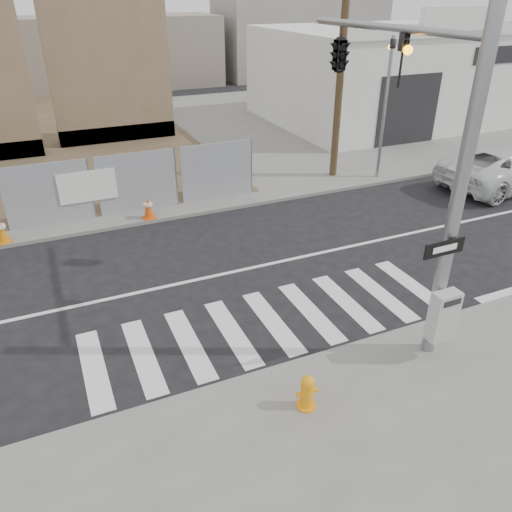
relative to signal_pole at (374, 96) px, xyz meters
name	(u,v)px	position (x,y,z in m)	size (l,w,h in m)	color
ground	(233,272)	(-2.49, 2.05, -4.78)	(100.00, 100.00, 0.00)	black
sidewalk_far	(130,141)	(-2.49, 16.05, -4.72)	(50.00, 20.00, 0.12)	slate
signal_pole	(374,96)	(0.00, 0.00, 0.00)	(0.96, 5.87, 7.00)	gray
far_signal_pole	(387,89)	(5.51, 6.65, -1.30)	(0.16, 0.20, 5.60)	gray
concrete_wall_right	(110,71)	(-2.99, 16.13, -1.40)	(5.50, 1.30, 8.00)	brown
auto_shop	(381,74)	(11.50, 15.01, -2.25)	(12.00, 10.20, 5.95)	silver
utility_pole_right	(343,38)	(4.01, 7.55, 0.42)	(1.60, 0.28, 10.00)	#4E3E24
fire_hydrant	(307,392)	(-3.12, -3.18, -4.32)	(0.44, 0.43, 0.69)	orange
suv	(506,166)	(9.51, 4.04, -4.00)	(2.60, 5.64, 1.57)	silver
traffic_cone_c	(1,230)	(-8.16, 6.27, -4.28)	(0.50, 0.50, 0.79)	orange
traffic_cone_d	(148,208)	(-3.79, 6.27, -4.30)	(0.43, 0.43, 0.74)	#E24B0B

